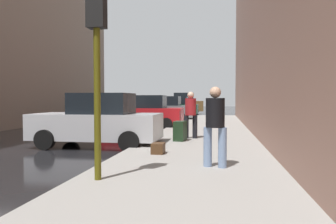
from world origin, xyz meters
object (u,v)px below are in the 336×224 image
at_px(parked_gray_coupe, 165,109).
at_px(fire_hydrant, 177,120).
at_px(parked_bronze_suv, 183,104).
at_px(duffel_bag, 158,148).
at_px(rolling_suitcase, 180,131).
at_px(traffic_light, 97,34).
at_px(parked_silver_sedan, 98,121).
at_px(parked_red_hatchback, 145,113).
at_px(pedestrian_in_red_jacket, 191,112).
at_px(parked_dark_green_sedan, 175,107).
at_px(pedestrian_in_jeans, 215,122).

relative_size(parked_gray_coupe, fire_hydrant, 6.00).
relative_size(parked_bronze_suv, duffel_bag, 10.55).
xyz_separation_m(rolling_suitcase, duffel_bag, (-0.26, -2.72, -0.20)).
height_order(parked_gray_coupe, fire_hydrant, parked_gray_coupe).
bearing_deg(duffel_bag, rolling_suitcase, 84.58).
height_order(parked_gray_coupe, rolling_suitcase, parked_gray_coupe).
bearing_deg(parked_gray_coupe, traffic_light, -84.19).
height_order(parked_silver_sedan, parked_red_hatchback, same).
distance_m(pedestrian_in_red_jacket, duffel_bag, 3.63).
bearing_deg(pedestrian_in_red_jacket, parked_bronze_suv, 97.18).
height_order(parked_bronze_suv, pedestrian_in_red_jacket, parked_bronze_suv).
height_order(parked_red_hatchback, rolling_suitcase, parked_red_hatchback).
distance_m(parked_dark_green_sedan, duffel_bag, 21.17).
height_order(parked_red_hatchback, pedestrian_in_jeans, pedestrian_in_jeans).
distance_m(parked_gray_coupe, pedestrian_in_red_jacket, 12.17).
height_order(parked_dark_green_sedan, rolling_suitcase, parked_dark_green_sedan).
bearing_deg(parked_dark_green_sedan, traffic_light, -85.57).
distance_m(fire_hydrant, traffic_light, 11.62).
bearing_deg(pedestrian_in_red_jacket, parked_red_hatchback, 119.39).
bearing_deg(rolling_suitcase, parked_red_hatchback, 113.83).
relative_size(parked_silver_sedan, parked_bronze_suv, 0.91).
bearing_deg(parked_bronze_suv, parked_gray_coupe, -90.00).
height_order(parked_bronze_suv, pedestrian_in_jeans, parked_bronze_suv).
relative_size(traffic_light, duffel_bag, 8.18).
distance_m(parked_silver_sedan, pedestrian_in_red_jacket, 3.36).
height_order(parked_dark_green_sedan, pedestrian_in_jeans, pedestrian_in_jeans).
relative_size(fire_hydrant, traffic_light, 0.20).
height_order(parked_gray_coupe, duffel_bag, parked_gray_coupe).
distance_m(parked_gray_coupe, rolling_suitcase, 12.87).
bearing_deg(pedestrian_in_red_jacket, parked_gray_coupe, 104.04).
distance_m(pedestrian_in_jeans, duffel_bag, 2.29).
xyz_separation_m(parked_gray_coupe, rolling_suitcase, (2.66, -12.59, -0.36)).
distance_m(parked_gray_coupe, duffel_bag, 15.50).
relative_size(fire_hydrant, duffel_bag, 1.60).
bearing_deg(duffel_bag, parked_gray_coupe, 98.91).
height_order(parked_silver_sedan, pedestrian_in_red_jacket, pedestrian_in_red_jacket).
bearing_deg(parked_red_hatchback, duffel_bag, -74.64).
height_order(parked_dark_green_sedan, pedestrian_in_red_jacket, pedestrian_in_red_jacket).
relative_size(parked_red_hatchback, traffic_light, 1.18).
relative_size(pedestrian_in_jeans, rolling_suitcase, 1.64).
height_order(parked_red_hatchback, traffic_light, traffic_light).
bearing_deg(pedestrian_in_jeans, parked_dark_green_sedan, 99.86).
bearing_deg(duffel_bag, traffic_light, -100.61).
relative_size(pedestrian_in_jeans, duffel_bag, 3.89).
height_order(parked_red_hatchback, fire_hydrant, parked_red_hatchback).
bearing_deg(fire_hydrant, parked_dark_green_sedan, 98.18).
relative_size(parked_red_hatchback, rolling_suitcase, 4.07).
bearing_deg(pedestrian_in_red_jacket, rolling_suitcase, -110.73).
xyz_separation_m(traffic_light, rolling_suitcase, (0.80, 5.64, -2.27)).
bearing_deg(parked_gray_coupe, pedestrian_in_jeans, -76.89).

